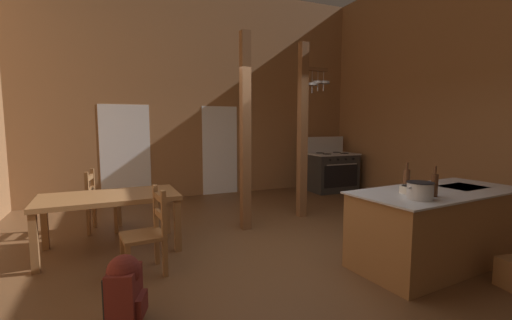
{
  "coord_description": "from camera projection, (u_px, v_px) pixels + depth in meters",
  "views": [
    {
      "loc": [
        -1.96,
        -3.72,
        1.66
      ],
      "look_at": [
        0.1,
        1.11,
        1.09
      ],
      "focal_mm": 23.82,
      "sensor_mm": 36.0,
      "label": 1
    }
  ],
  "objects": [
    {
      "name": "wall_right",
      "position": [
        491.0,
        82.0,
        5.59
      ],
      "size": [
        0.14,
        8.63,
        4.68
      ],
      "primitive_type": "cube",
      "color": "#93663F",
      "rests_on": "ground_plane"
    },
    {
      "name": "support_post_center",
      "position": [
        245.0,
        133.0,
        5.21
      ],
      "size": [
        0.14,
        0.14,
        3.03
      ],
      "color": "brown",
      "rests_on": "ground_plane"
    },
    {
      "name": "stockpot_on_counter",
      "position": [
        420.0,
        191.0,
        3.49
      ],
      "size": [
        0.34,
        0.27,
        0.18
      ],
      "color": "#B7BABF",
      "rests_on": "kitchen_island"
    },
    {
      "name": "ladderback_chair_near_window",
      "position": [
        148.0,
        233.0,
        3.75
      ],
      "size": [
        0.48,
        0.48,
        0.95
      ],
      "color": "olive",
      "rests_on": "ground_plane"
    },
    {
      "name": "support_post_with_pot_rack",
      "position": [
        304.0,
        126.0,
        5.95
      ],
      "size": [
        0.59,
        0.22,
        3.03
      ],
      "color": "brown",
      "rests_on": "ground_plane"
    },
    {
      "name": "ground_plane",
      "position": [
        283.0,
        257.0,
        4.35
      ],
      "size": [
        8.34,
        8.63,
        0.1
      ],
      "primitive_type": "cube",
      "color": "brown"
    },
    {
      "name": "stove_range",
      "position": [
        331.0,
        171.0,
        8.33
      ],
      "size": [
        1.15,
        0.83,
        1.32
      ],
      "color": "#2D2D2D",
      "rests_on": "ground_plane"
    },
    {
      "name": "bottle_tall_on_counter",
      "position": [
        434.0,
        185.0,
        3.61
      ],
      "size": [
        0.07,
        0.07,
        0.33
      ],
      "color": "#56331E",
      "rests_on": "kitchen_island"
    },
    {
      "name": "glazed_door_back_left",
      "position": [
        126.0,
        154.0,
        7.14
      ],
      "size": [
        1.0,
        0.01,
        2.05
      ],
      "primitive_type": "cube",
      "color": "white",
      "rests_on": "ground_plane"
    },
    {
      "name": "backpack",
      "position": [
        125.0,
        288.0,
        2.78
      ],
      "size": [
        0.36,
        0.37,
        0.6
      ],
      "color": "maroon",
      "rests_on": "ground_plane"
    },
    {
      "name": "mixing_bowl_on_counter",
      "position": [
        411.0,
        190.0,
        3.79
      ],
      "size": [
        0.24,
        0.24,
        0.09
      ],
      "color": "silver",
      "rests_on": "kitchen_island"
    },
    {
      "name": "bottle_short_on_counter",
      "position": [
        406.0,
        179.0,
        3.99
      ],
      "size": [
        0.07,
        0.07,
        0.32
      ],
      "color": "#56331E",
      "rests_on": "kitchen_island"
    },
    {
      "name": "glazed_panel_back_right",
      "position": [
        220.0,
        150.0,
        7.95
      ],
      "size": [
        0.84,
        0.01,
        2.05
      ],
      "primitive_type": "cube",
      "color": "white",
      "rests_on": "ground_plane"
    },
    {
      "name": "wall_back",
      "position": [
        203.0,
        93.0,
        7.73
      ],
      "size": [
        8.34,
        0.14,
        4.68
      ],
      "primitive_type": "cube",
      "color": "#93663F",
      "rests_on": "ground_plane"
    },
    {
      "name": "ladderback_chair_by_post",
      "position": [
        101.0,
        202.0,
        5.22
      ],
      "size": [
        0.51,
        0.51,
        0.95
      ],
      "color": "olive",
      "rests_on": "ground_plane"
    },
    {
      "name": "kitchen_island",
      "position": [
        437.0,
        227.0,
        4.02
      ],
      "size": [
        2.24,
        1.15,
        0.88
      ],
      "color": "olive",
      "rests_on": "ground_plane"
    },
    {
      "name": "dining_table",
      "position": [
        110.0,
        202.0,
        4.39
      ],
      "size": [
        1.72,
        0.94,
        0.74
      ],
      "color": "olive",
      "rests_on": "ground_plane"
    }
  ]
}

